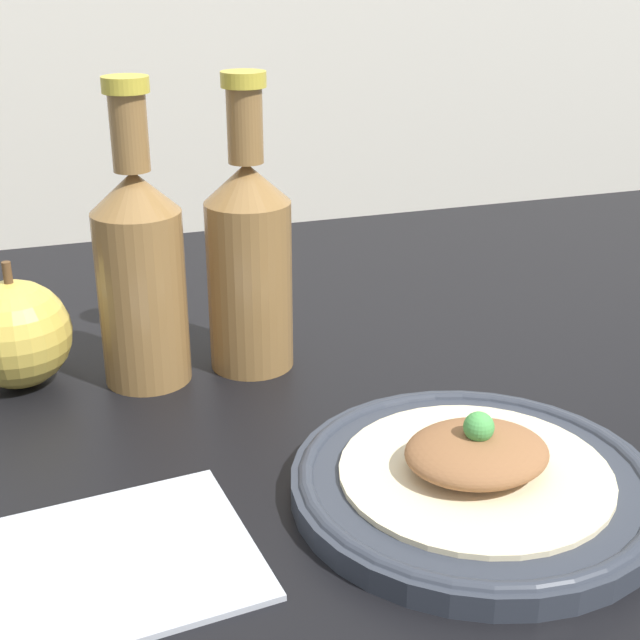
# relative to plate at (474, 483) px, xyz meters

# --- Properties ---
(ground_plane) EXTENTS (1.80, 1.10, 0.04)m
(ground_plane) POSITION_rel_plate_xyz_m (-0.06, 0.13, -0.03)
(ground_plane) COLOR black
(plate) EXTENTS (0.24, 0.24, 0.02)m
(plate) POSITION_rel_plate_xyz_m (0.00, 0.00, 0.00)
(plate) COLOR #2D333D
(plate) RESTS_ON ground_plane
(plated_food) EXTENTS (0.18, 0.18, 0.05)m
(plated_food) POSITION_rel_plate_xyz_m (0.00, 0.00, 0.02)
(plated_food) COLOR beige
(plated_food) RESTS_ON plate
(cider_bottle_left) EXTENTS (0.07, 0.07, 0.25)m
(cider_bottle_left) POSITION_rel_plate_xyz_m (-0.18, 0.25, 0.09)
(cider_bottle_left) COLOR olive
(cider_bottle_left) RESTS_ON ground_plane
(cider_bottle_right) EXTENTS (0.07, 0.07, 0.25)m
(cider_bottle_right) POSITION_rel_plate_xyz_m (-0.09, 0.25, 0.09)
(cider_bottle_right) COLOR olive
(cider_bottle_right) RESTS_ON ground_plane
(apple) EXTENTS (0.09, 0.09, 0.11)m
(apple) POSITION_rel_plate_xyz_m (-0.28, 0.27, 0.03)
(apple) COLOR gold
(apple) RESTS_ON ground_plane
(napkin) EXTENTS (0.17, 0.16, 0.01)m
(napkin) POSITION_rel_plate_xyz_m (-0.23, 0.00, -0.01)
(napkin) COLOR #B7BCC6
(napkin) RESTS_ON ground_plane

